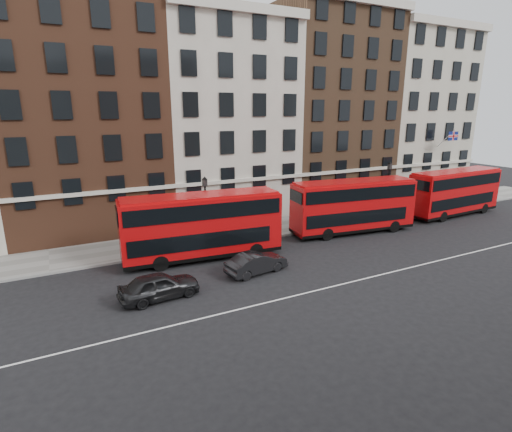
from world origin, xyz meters
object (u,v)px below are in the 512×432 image
traffic_light (456,185)px  car_front (257,263)px  bus_b (202,225)px  car_rear (159,286)px  bus_d (454,191)px  bus_c (353,205)px

traffic_light → car_front: bearing=-167.0°
bus_b → car_rear: 6.76m
bus_b → bus_d: bearing=5.4°
bus_c → car_rear: bus_c is taller
bus_c → car_rear: (-18.09, -4.87, -1.70)m
car_front → traffic_light: traffic_light is taller
bus_b → car_rear: size_ratio=2.54×
bus_c → car_rear: bearing=-157.8°
car_front → bus_c: bearing=-79.6°
bus_c → traffic_light: 16.43m
bus_c → bus_d: (13.06, -0.01, -0.01)m
car_front → traffic_light: (27.76, 6.42, 1.74)m
bus_b → car_rear: bearing=-126.2°
bus_b → car_front: bus_b is taller
bus_c → traffic_light: bearing=15.2°
bus_d → car_rear: bus_d is taller
traffic_light → bus_d: bearing=-144.5°
bus_c → car_front: size_ratio=2.63×
car_rear → traffic_light: size_ratio=1.38×
bus_c → car_front: 12.33m
bus_d → traffic_light: size_ratio=3.37×
bus_b → traffic_light: bus_b is taller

